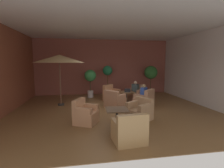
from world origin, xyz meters
TOP-DOWN VIEW (x-y plane):
  - ground_plane at (0.00, 0.00)m, footprint 9.10×8.15m
  - wall_back_brick at (0.00, 4.04)m, footprint 9.10×0.08m
  - wall_left_accent at (-4.51, 0.00)m, footprint 0.08×8.15m
  - wall_right_plain at (4.51, 0.00)m, footprint 0.08×8.15m
  - ceiling_slab at (0.00, 0.00)m, footprint 9.10×8.15m
  - cafe_table_front_left at (0.88, 1.06)m, footprint 0.82×0.82m
  - armchair_front_left_north at (1.61, 0.32)m, footprint 1.14×1.13m
  - armchair_front_left_east at (1.61, 1.79)m, footprint 1.12×1.12m
  - armchair_front_left_south at (0.20, 1.83)m, footprint 1.06×1.06m
  - armchair_front_left_west at (0.13, 0.37)m, footprint 1.12×1.12m
  - cafe_table_front_right at (-0.25, -2.12)m, footprint 0.74×0.74m
  - armchair_front_right_north at (-0.14, -3.28)m, footprint 0.89×0.82m
  - armchair_front_right_east at (0.74, -1.53)m, footprint 1.08×1.07m
  - armchair_front_right_south at (-1.29, -1.61)m, footprint 0.96×0.97m
  - patio_umbrella_tall_red at (-2.49, 1.20)m, footprint 2.47×2.47m
  - potted_tree_left_corner at (3.00, 3.03)m, footprint 0.85×0.85m
  - potted_tree_mid_left at (-0.94, 2.89)m, footprint 0.71×0.71m
  - potted_tree_mid_right at (0.15, 3.05)m, footprint 0.61×0.61m
  - patron_blue_shirt at (1.57, 0.35)m, footprint 0.40×0.40m
  - patron_by_window at (1.58, 1.76)m, footprint 0.42×0.42m
  - iced_drink_cup at (0.97, 0.98)m, footprint 0.08×0.08m
  - open_laptop at (0.90, 0.97)m, footprint 0.32×0.24m

SIDE VIEW (x-z plane):
  - ground_plane at x=0.00m, z-range -0.02..0.00m
  - armchair_front_right_north at x=-0.14m, z-range -0.12..0.73m
  - armchair_front_left_north at x=1.61m, z-range -0.12..0.73m
  - armchair_front_right_east at x=0.74m, z-range -0.09..0.71m
  - armchair_front_left_west at x=0.13m, z-range -0.10..0.74m
  - armchair_front_left_south at x=0.20m, z-range -0.12..0.76m
  - armchair_front_right_south at x=-1.29m, z-range -0.11..0.75m
  - armchair_front_left_east at x=1.61m, z-range -0.12..0.76m
  - cafe_table_front_right at x=-0.25m, z-range 0.15..0.77m
  - cafe_table_front_left at x=0.88m, z-range 0.17..0.79m
  - open_laptop at x=0.90m, z-range 0.56..0.76m
  - iced_drink_cup at x=0.97m, z-range 0.61..0.72m
  - patron_blue_shirt at x=1.57m, z-range 0.36..1.04m
  - patron_by_window at x=1.58m, z-range 0.39..1.04m
  - potted_tree_mid_left at x=-0.94m, z-range 0.36..2.06m
  - potted_tree_left_corner at x=3.00m, z-range 0.40..2.32m
  - potted_tree_mid_right at x=0.15m, z-range 0.43..2.37m
  - wall_back_brick at x=0.00m, z-range 0.00..3.66m
  - wall_left_accent at x=-4.51m, z-range 0.00..3.66m
  - wall_right_plain at x=4.51m, z-range 0.00..3.66m
  - patio_umbrella_tall_red at x=-2.49m, z-range 1.05..3.57m
  - ceiling_slab at x=0.00m, z-range 3.66..3.72m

